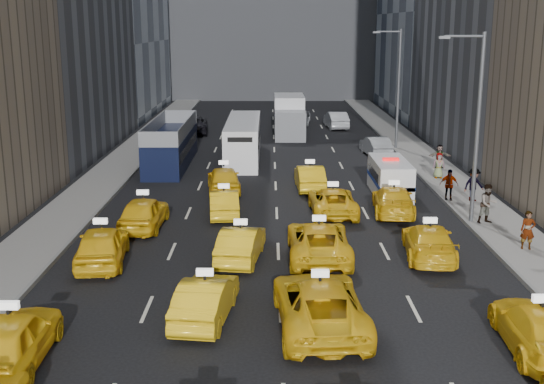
% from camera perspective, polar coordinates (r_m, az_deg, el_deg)
% --- Properties ---
extents(ground, '(160.00, 160.00, 0.00)m').
position_cam_1_polar(ground, '(21.47, 0.79, -11.88)').
color(ground, black).
rests_on(ground, ground).
extents(sidewalk_west, '(3.00, 90.00, 0.15)m').
position_cam_1_polar(sidewalk_west, '(46.41, -12.83, 2.02)').
color(sidewalk_west, gray).
rests_on(sidewalk_west, ground).
extents(sidewalk_east, '(3.00, 90.00, 0.15)m').
position_cam_1_polar(sidewalk_east, '(46.57, 13.29, 2.03)').
color(sidewalk_east, gray).
rests_on(sidewalk_east, ground).
extents(curb_west, '(0.15, 90.00, 0.18)m').
position_cam_1_polar(curb_west, '(46.11, -11.07, 2.05)').
color(curb_west, slate).
rests_on(curb_west, ground).
extents(curb_east, '(0.15, 90.00, 0.18)m').
position_cam_1_polar(curb_east, '(46.25, 11.54, 2.06)').
color(curb_east, slate).
rests_on(curb_east, ground).
extents(streetlight_near, '(2.15, 0.22, 9.00)m').
position_cam_1_polar(streetlight_near, '(33.05, 16.66, 5.62)').
color(streetlight_near, '#595B60').
rests_on(streetlight_near, ground).
extents(streetlight_far, '(2.15, 0.22, 9.00)m').
position_cam_1_polar(streetlight_far, '(52.40, 10.41, 8.82)').
color(streetlight_far, '#595B60').
rests_on(streetlight_far, ground).
extents(taxi_4, '(1.94, 4.66, 1.58)m').
position_cam_1_polar(taxi_4, '(20.75, -20.92, -11.41)').
color(taxi_4, yellow).
rests_on(taxi_4, ground).
extents(taxi_5, '(2.02, 4.40, 1.40)m').
position_cam_1_polar(taxi_5, '(22.36, -5.58, -8.90)').
color(taxi_5, yellow).
rests_on(taxi_5, ground).
extents(taxi_6, '(2.99, 5.87, 1.59)m').
position_cam_1_polar(taxi_6, '(21.72, 4.01, -9.31)').
color(taxi_6, yellow).
rests_on(taxi_6, ground).
extents(taxi_7, '(2.25, 4.99, 1.42)m').
position_cam_1_polar(taxi_7, '(21.70, 21.44, -10.56)').
color(taxi_7, yellow).
rests_on(taxi_7, ground).
extents(taxi_8, '(2.33, 4.76, 1.56)m').
position_cam_1_polar(taxi_8, '(27.99, -14.05, -4.34)').
color(taxi_8, yellow).
rests_on(taxi_8, ground).
extents(taxi_9, '(2.00, 4.40, 1.40)m').
position_cam_1_polar(taxi_9, '(27.64, -2.63, -4.34)').
color(taxi_9, yellow).
rests_on(taxi_9, ground).
extents(taxi_10, '(2.48, 5.33, 1.48)m').
position_cam_1_polar(taxi_10, '(27.92, 3.93, -4.08)').
color(taxi_10, yellow).
rests_on(taxi_10, ground).
extents(taxi_11, '(2.42, 4.92, 1.38)m').
position_cam_1_polar(taxi_11, '(28.63, 13.00, -4.06)').
color(taxi_11, yellow).
rests_on(taxi_11, ground).
extents(taxi_12, '(1.97, 4.55, 1.53)m').
position_cam_1_polar(taxi_12, '(32.39, -10.69, -1.71)').
color(taxi_12, yellow).
rests_on(taxi_12, ground).
extents(taxi_13, '(1.74, 4.12, 1.32)m').
position_cam_1_polar(taxi_13, '(34.00, -4.03, -0.94)').
color(taxi_13, yellow).
rests_on(taxi_13, ground).
extents(taxi_14, '(2.31, 4.85, 1.34)m').
position_cam_1_polar(taxi_14, '(34.40, 5.10, -0.77)').
color(taxi_14, yellow).
rests_on(taxi_14, ground).
extents(taxi_15, '(2.44, 5.01, 1.40)m').
position_cam_1_polar(taxi_15, '(34.83, 10.11, -0.69)').
color(taxi_15, yellow).
rests_on(taxi_15, ground).
extents(taxi_16, '(2.25, 4.59, 1.50)m').
position_cam_1_polar(taxi_16, '(38.84, -4.04, 1.08)').
color(taxi_16, yellow).
rests_on(taxi_16, ground).
extents(taxi_17, '(1.69, 4.39, 1.43)m').
position_cam_1_polar(taxi_17, '(39.47, 3.17, 1.24)').
color(taxi_17, yellow).
rests_on(taxi_17, ground).
extents(nypd_van, '(1.89, 4.85, 2.08)m').
position_cam_1_polar(nypd_van, '(38.78, 9.84, 1.17)').
color(nypd_van, white).
rests_on(nypd_van, ground).
extents(double_decker, '(2.96, 10.61, 3.05)m').
position_cam_1_polar(double_decker, '(46.62, -8.44, 4.06)').
color(double_decker, black).
rests_on(double_decker, ground).
extents(city_bus, '(3.24, 10.96, 2.79)m').
position_cam_1_polar(city_bus, '(48.26, -2.42, 4.37)').
color(city_bus, white).
rests_on(city_bus, ground).
extents(box_truck, '(3.44, 7.61, 3.36)m').
position_cam_1_polar(box_truck, '(58.67, 1.46, 6.35)').
color(box_truck, white).
rests_on(box_truck, ground).
extents(misc_car_0, '(1.95, 4.41, 1.41)m').
position_cam_1_polar(misc_car_0, '(50.22, 8.69, 3.82)').
color(misc_car_0, '#96999D').
rests_on(misc_car_0, ground).
extents(misc_car_1, '(3.07, 5.84, 1.57)m').
position_cam_1_polar(misc_car_1, '(60.45, -6.68, 5.65)').
color(misc_car_1, black).
rests_on(misc_car_1, ground).
extents(misc_car_2, '(2.85, 5.87, 1.64)m').
position_cam_1_polar(misc_car_2, '(65.43, 2.16, 6.39)').
color(misc_car_2, slate).
rests_on(misc_car_2, ground).
extents(misc_car_3, '(1.86, 4.09, 1.36)m').
position_cam_1_polar(misc_car_3, '(62.14, -2.71, 5.85)').
color(misc_car_3, black).
rests_on(misc_car_3, ground).
extents(misc_car_4, '(2.04, 4.84, 1.55)m').
position_cam_1_polar(misc_car_4, '(63.18, 5.39, 6.03)').
color(misc_car_4, '#B6B9BE').
rests_on(misc_car_4, ground).
extents(pedestrian_0, '(0.66, 0.50, 1.64)m').
position_cam_1_polar(pedestrian_0, '(30.39, 20.61, -3.01)').
color(pedestrian_0, gray).
rests_on(pedestrian_0, sidewalk_east).
extents(pedestrian_1, '(1.02, 0.74, 1.89)m').
position_cam_1_polar(pedestrian_1, '(33.70, 17.62, -0.94)').
color(pedestrian_1, gray).
rests_on(pedestrian_1, sidewalk_east).
extents(pedestrian_2, '(1.24, 0.81, 1.78)m').
position_cam_1_polar(pedestrian_2, '(37.73, 16.52, 0.60)').
color(pedestrian_2, gray).
rests_on(pedestrian_2, sidewalk_east).
extents(pedestrian_3, '(1.02, 0.53, 1.69)m').
position_cam_1_polar(pedestrian_3, '(37.56, 14.58, 0.59)').
color(pedestrian_3, gray).
rests_on(pedestrian_3, sidewalk_east).
extents(pedestrian_4, '(0.77, 0.42, 1.57)m').
position_cam_1_polar(pedestrian_4, '(42.93, 13.78, 2.19)').
color(pedestrian_4, gray).
rests_on(pedestrian_4, sidewalk_east).
extents(pedestrian_5, '(1.43, 0.42, 1.54)m').
position_cam_1_polar(pedestrian_5, '(45.96, 13.83, 2.92)').
color(pedestrian_5, gray).
rests_on(pedestrian_5, sidewalk_east).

